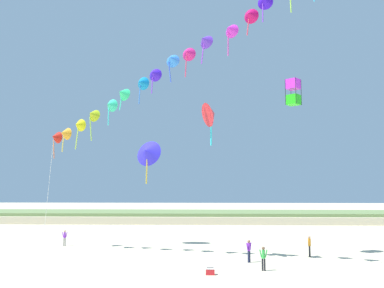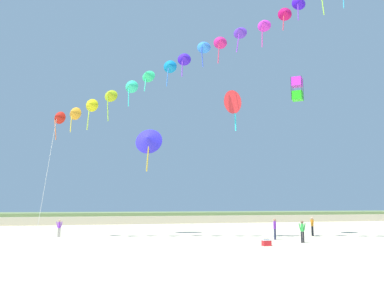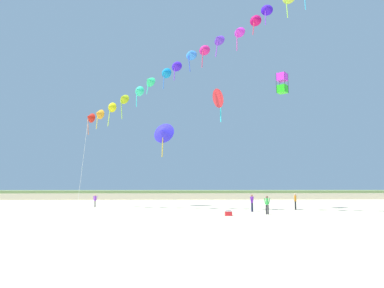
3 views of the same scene
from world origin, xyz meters
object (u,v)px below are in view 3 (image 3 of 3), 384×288
(large_kite_low_lead, at_px, (163,132))
(large_kite_high_solo, at_px, (282,83))
(beach_cooler, at_px, (228,213))
(person_near_right, at_px, (267,204))
(person_near_left, at_px, (95,200))
(person_far_left, at_px, (252,202))
(large_kite_mid_trail, at_px, (221,98))
(person_mid_center, at_px, (295,200))

(large_kite_low_lead, relative_size, large_kite_high_solo, 2.04)
(large_kite_high_solo, bearing_deg, beach_cooler, -135.34)
(large_kite_low_lead, bearing_deg, large_kite_high_solo, -22.26)
(person_near_right, xyz_separation_m, large_kite_high_solo, (3.50, 5.67, 12.57))
(person_near_left, relative_size, person_far_left, 0.90)
(large_kite_mid_trail, height_order, beach_cooler, large_kite_mid_trail)
(person_mid_center, distance_m, large_kite_low_lead, 17.03)
(person_near_right, distance_m, large_kite_low_lead, 16.67)
(person_near_right, relative_size, large_kite_high_solo, 0.73)
(person_far_left, relative_size, large_kite_low_lead, 0.37)
(person_mid_center, height_order, large_kite_mid_trail, large_kite_mid_trail)
(person_near_left, xyz_separation_m, large_kite_high_solo, (20.79, -5.00, 12.63))
(person_near_left, height_order, person_far_left, person_far_left)
(person_near_right, distance_m, person_mid_center, 7.19)
(person_far_left, relative_size, large_kite_mid_trail, 0.46)
(person_near_left, distance_m, large_kite_low_lead, 11.17)
(large_kite_mid_trail, bearing_deg, person_near_left, 154.78)
(large_kite_low_lead, height_order, large_kite_mid_trail, large_kite_mid_trail)
(person_mid_center, distance_m, beach_cooler, 10.68)
(person_near_left, height_order, large_kite_low_lead, large_kite_low_lead)
(person_mid_center, xyz_separation_m, large_kite_mid_trail, (-7.89, -1.49, 10.42))
(large_kite_mid_trail, xyz_separation_m, large_kite_high_solo, (6.93, 1.53, 2.11))
(person_near_left, relative_size, large_kite_low_lead, 0.34)
(large_kite_low_lead, bearing_deg, person_near_left, -177.34)
(large_kite_low_lead, bearing_deg, person_mid_center, -20.99)
(person_far_left, bearing_deg, person_near_left, 155.16)
(large_kite_low_lead, relative_size, large_kite_mid_trail, 1.25)
(person_near_left, bearing_deg, large_kite_low_lead, 2.66)
(person_mid_center, relative_size, large_kite_low_lead, 0.38)
(large_kite_high_solo, bearing_deg, person_far_left, -147.13)
(person_near_left, xyz_separation_m, person_far_left, (16.62, -7.69, 0.09))
(person_mid_center, bearing_deg, large_kite_mid_trail, -169.28)
(large_kite_high_solo, bearing_deg, person_near_left, 166.48)
(person_near_right, height_order, beach_cooler, person_near_right)
(large_kite_low_lead, distance_m, large_kite_high_solo, 14.86)
(person_far_left, distance_m, large_kite_mid_trail, 10.85)
(person_near_left, distance_m, large_kite_high_solo, 24.83)
(person_far_left, bearing_deg, large_kite_mid_trail, 157.11)
(person_near_right, bearing_deg, person_far_left, 102.61)
(large_kite_low_lead, height_order, large_kite_high_solo, large_kite_high_solo)
(person_far_left, bearing_deg, beach_cooler, -124.11)
(person_near_right, distance_m, large_kite_high_solo, 14.23)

